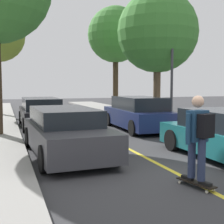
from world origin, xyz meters
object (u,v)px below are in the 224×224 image
Objects in this scene: street_tree_right_nearest at (158,32)px; parked_car_left_nearest at (66,132)px; skateboarder at (199,134)px; parked_car_left_near at (41,112)px; street_tree_right_near at (116,35)px; streetlamp at (172,64)px; parked_car_right_near at (138,113)px; skateboard at (196,183)px; fire_hydrant at (221,128)px.

parked_car_left_nearest is at bearing -135.26° from street_tree_right_nearest.
parked_car_left_near is at bearing 100.64° from skateboarder.
streetlamp is at bearing -90.91° from street_tree_right_near.
parked_car_right_near is 4.74m from street_tree_right_nearest.
parked_car_right_near is 5.40× the size of skateboard.
streetlamp is 9.07m from skateboard.
parked_car_right_near is 2.81× the size of skateboarder.
street_tree_right_nearest is 11.18m from skateboard.
parked_car_left_near is (0.00, 6.28, 0.03)m from parked_car_left_nearest.
skateboarder is (1.86, -3.62, 0.39)m from parked_car_left_nearest.
parked_car_left_near is at bearing 89.98° from parked_car_left_nearest.
parked_car_left_near is at bearing 175.39° from street_tree_right_nearest.
street_tree_right_near is at bearing 88.18° from fire_hydrant.
skateboard is at bearing -79.37° from parked_car_left_near.
parked_car_right_near reaches higher than fire_hydrant.
street_tree_right_near is 1.51× the size of streetlamp.
street_tree_right_nearest is 3.94× the size of skateboarder.
streetlamp is 2.90× the size of skateboarder.
parked_car_right_near is 0.97× the size of streetlamp.
streetlamp reaches higher than skateboarder.
parked_car_right_near is at bearing -135.07° from street_tree_right_nearest.
parked_car_right_near is 3.97m from fire_hydrant.
skateboard is (-4.01, -15.68, -5.37)m from street_tree_right_near.
skateboard is at bearing 103.93° from skateboarder.
street_tree_right_near is 10.41× the size of fire_hydrant.
parked_car_right_near is 7.85m from skateboarder.
skateboard is at bearing -113.11° from street_tree_right_nearest.
parked_car_left_nearest is 0.97× the size of parked_car_right_near.
streetlamp reaches higher than skateboard.
street_tree_right_nearest is (5.86, 5.81, 3.99)m from parked_car_left_nearest.
street_tree_right_nearest is 7.58× the size of skateboard.
skateboarder reaches higher than parked_car_left_near.
streetlamp is at bearing 63.19° from skateboard.
parked_car_right_near is 9.62m from street_tree_right_near.
streetlamp is at bearing 86.27° from fire_hydrant.
parked_car_left_nearest is at bearing -177.23° from fire_hydrant.
fire_hydrant is (5.48, -6.02, -0.20)m from parked_car_left_near.
parked_car_right_near is 2.84m from streetlamp.
parked_car_left_nearest reaches higher than fire_hydrant.
skateboarder is (1.86, -9.90, 0.36)m from parked_car_left_near.
parked_car_right_near reaches higher than skateboard.
street_tree_right_nearest is at bearing 44.93° from parked_car_right_near.
fire_hydrant is at bearing -93.73° from streetlamp.
street_tree_right_near is (1.88, 8.16, 4.74)m from parked_car_right_near.
skateboarder is at bearing -76.07° from skateboard.
skateboard is (1.85, -3.58, -0.57)m from parked_car_left_nearest.
parked_car_left_nearest is at bearing 117.24° from skateboarder.
street_tree_right_nearest is (5.86, -0.47, 3.96)m from parked_car_left_near.
skateboarder is (-3.62, -3.88, 0.56)m from fire_hydrant.
parked_car_right_near is at bearing -174.73° from streetlamp.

